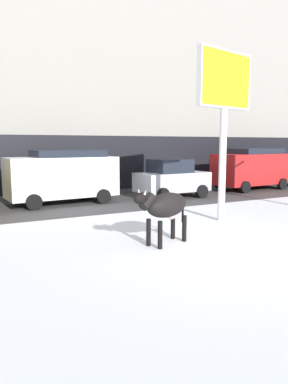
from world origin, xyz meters
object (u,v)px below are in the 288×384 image
cow_black (165,206)px  pedestrian_near_billboard (150,174)px  billboard (225,90)px  car_silver_hatchback (172,179)px  car_white_van (63,175)px  car_red_van (252,168)px

cow_black → pedestrian_near_billboard: (5.08, 10.00, -0.11)m
billboard → pedestrian_near_billboard: bearing=77.4°
billboard → car_silver_hatchback: billboard is taller
pedestrian_near_billboard → car_white_van: bearing=-157.1°
billboard → car_red_van: (7.07, 5.85, -3.07)m
billboard → car_red_van: 9.68m
billboard → car_silver_hatchback: 6.41m
car_white_van → pedestrian_near_billboard: (5.64, 2.38, -0.36)m
cow_black → billboard: size_ratio=0.35×
billboard → cow_black: bearing=-153.3°
car_silver_hatchback → cow_black: bearing=-123.4°
cow_black → car_silver_hatchback: 8.26m
car_silver_hatchback → pedestrian_near_billboard: bearing=80.2°
cow_black → car_red_van: 12.71m
billboard → car_silver_hatchback: bearing=75.8°
car_white_van → car_red_van: 10.84m
cow_black → car_silver_hatchback: car_silver_hatchback is taller
billboard → pedestrian_near_billboard: (1.87, 8.39, -3.43)m
cow_black → car_silver_hatchback: (4.55, 6.89, -0.07)m
car_silver_hatchback → car_red_van: (5.73, 0.58, 0.32)m
pedestrian_near_billboard → billboard: bearing=-102.6°
billboard → pedestrian_near_billboard: 9.26m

